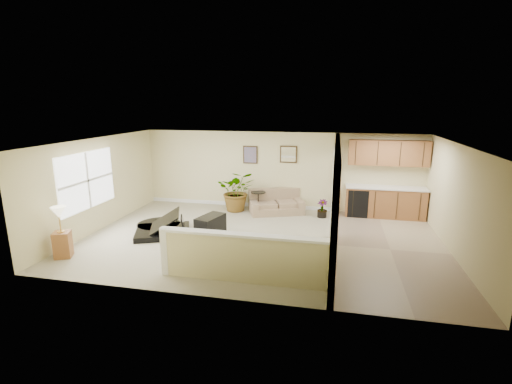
% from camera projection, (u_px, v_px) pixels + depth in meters
% --- Properties ---
extents(floor, '(9.00, 9.00, 0.00)m').
position_uv_depth(floor, '(261.00, 240.00, 9.46)').
color(floor, tan).
rests_on(floor, ground).
extents(back_wall, '(9.00, 0.04, 2.50)m').
position_uv_depth(back_wall, '(279.00, 171.00, 12.01)').
color(back_wall, beige).
rests_on(back_wall, floor).
extents(front_wall, '(9.00, 0.04, 2.50)m').
position_uv_depth(front_wall, '(226.00, 233.00, 6.31)').
color(front_wall, beige).
rests_on(front_wall, floor).
extents(left_wall, '(0.04, 6.00, 2.50)m').
position_uv_depth(left_wall, '(99.00, 184.00, 10.08)').
color(left_wall, beige).
rests_on(left_wall, floor).
extents(right_wall, '(0.04, 6.00, 2.50)m').
position_uv_depth(right_wall, '(459.00, 202.00, 8.24)').
color(right_wall, beige).
rests_on(right_wall, floor).
extents(ceiling, '(9.00, 6.00, 0.04)m').
position_uv_depth(ceiling, '(261.00, 141.00, 8.87)').
color(ceiling, white).
rests_on(ceiling, back_wall).
extents(kitchen_vinyl, '(2.70, 6.00, 0.01)m').
position_uv_depth(kitchen_vinyl, '(390.00, 249.00, 8.81)').
color(kitchen_vinyl, tan).
rests_on(kitchen_vinyl, floor).
extents(interior_partition, '(0.18, 5.99, 2.50)m').
position_uv_depth(interior_partition, '(335.00, 195.00, 9.04)').
color(interior_partition, beige).
rests_on(interior_partition, floor).
extents(pony_half_wall, '(3.42, 0.22, 1.00)m').
position_uv_depth(pony_half_wall, '(241.00, 257.00, 7.13)').
color(pony_half_wall, beige).
rests_on(pony_half_wall, floor).
extents(left_window, '(0.05, 2.15, 1.45)m').
position_uv_depth(left_window, '(87.00, 180.00, 9.56)').
color(left_window, white).
rests_on(left_window, left_wall).
extents(wall_art_left, '(0.48, 0.04, 0.58)m').
position_uv_depth(wall_art_left, '(250.00, 155.00, 12.06)').
color(wall_art_left, '#382814').
rests_on(wall_art_left, back_wall).
extents(wall_mirror, '(0.55, 0.04, 0.55)m').
position_uv_depth(wall_mirror, '(289.00, 154.00, 11.79)').
color(wall_mirror, '#382814').
rests_on(wall_mirror, back_wall).
extents(kitchen_cabinets, '(2.36, 0.65, 2.33)m').
position_uv_depth(kitchen_cabinets, '(382.00, 189.00, 11.20)').
color(kitchen_cabinets, '#9A5F32').
rests_on(kitchen_cabinets, floor).
extents(piano, '(1.96, 1.92, 1.31)m').
position_uv_depth(piano, '(163.00, 213.00, 9.85)').
color(piano, black).
rests_on(piano, floor).
extents(piano_bench, '(0.66, 0.94, 0.57)m').
position_uv_depth(piano_bench, '(211.00, 226.00, 9.58)').
color(piano_bench, black).
rests_on(piano_bench, floor).
extents(loveseat, '(1.96, 1.48, 0.95)m').
position_uv_depth(loveseat, '(277.00, 201.00, 11.74)').
color(loveseat, '#987B61').
rests_on(loveseat, floor).
extents(accent_table, '(0.47, 0.47, 0.68)m').
position_uv_depth(accent_table, '(258.00, 199.00, 11.69)').
color(accent_table, black).
rests_on(accent_table, floor).
extents(palm_plant, '(1.37, 1.25, 1.31)m').
position_uv_depth(palm_plant, '(237.00, 191.00, 11.85)').
color(palm_plant, black).
rests_on(palm_plant, floor).
extents(small_plant, '(0.36, 0.36, 0.55)m').
position_uv_depth(small_plant, '(322.00, 210.00, 11.26)').
color(small_plant, black).
rests_on(small_plant, floor).
extents(lamp_stand, '(0.46, 0.46, 1.18)m').
position_uv_depth(lamp_stand, '(62.00, 236.00, 8.29)').
color(lamp_stand, '#9A5F32').
rests_on(lamp_stand, floor).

